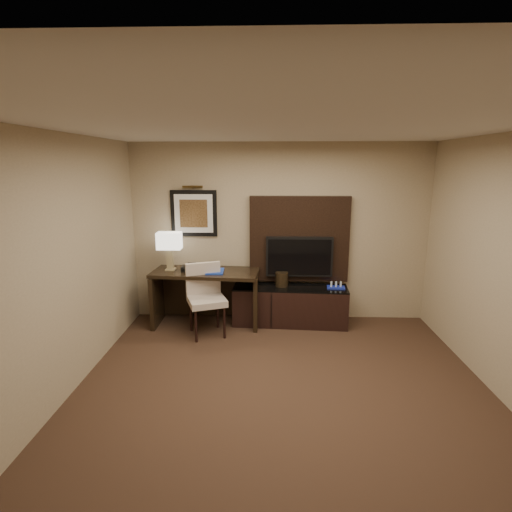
{
  "coord_description": "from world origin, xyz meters",
  "views": [
    {
      "loc": [
        -0.16,
        -3.52,
        2.39
      ],
      "look_at": [
        -0.33,
        1.8,
        1.15
      ],
      "focal_mm": 28.0,
      "sensor_mm": 36.0,
      "label": 1
    }
  ],
  "objects_px": {
    "table_lamp": "(170,250)",
    "credenza": "(290,305)",
    "tv": "(299,257)",
    "desk_phone": "(189,267)",
    "desk": "(206,298)",
    "minibar_tray": "(336,285)",
    "ice_bucket": "(282,279)",
    "desk_chair": "(207,300)"
  },
  "relations": [
    {
      "from": "desk_phone",
      "to": "ice_bucket",
      "type": "bearing_deg",
      "value": 0.62
    },
    {
      "from": "desk",
      "to": "credenza",
      "type": "height_order",
      "value": "desk"
    },
    {
      "from": "desk",
      "to": "table_lamp",
      "type": "bearing_deg",
      "value": -179.94
    },
    {
      "from": "desk",
      "to": "minibar_tray",
      "type": "distance_m",
      "value": 1.95
    },
    {
      "from": "desk",
      "to": "table_lamp",
      "type": "xyz_separation_m",
      "value": [
        -0.53,
        0.04,
        0.72
      ]
    },
    {
      "from": "desk",
      "to": "minibar_tray",
      "type": "xyz_separation_m",
      "value": [
        1.94,
        0.02,
        0.21
      ]
    },
    {
      "from": "desk_chair",
      "to": "table_lamp",
      "type": "distance_m",
      "value": 0.96
    },
    {
      "from": "desk_phone",
      "to": "desk",
      "type": "bearing_deg",
      "value": -3.36
    },
    {
      "from": "table_lamp",
      "to": "ice_bucket",
      "type": "relative_size",
      "value": 2.82
    },
    {
      "from": "credenza",
      "to": "tv",
      "type": "xyz_separation_m",
      "value": [
        0.13,
        0.14,
        0.73
      ]
    },
    {
      "from": "tv",
      "to": "desk_chair",
      "type": "bearing_deg",
      "value": -156.41
    },
    {
      "from": "tv",
      "to": "desk_chair",
      "type": "xyz_separation_m",
      "value": [
        -1.33,
        -0.58,
        -0.5
      ]
    },
    {
      "from": "table_lamp",
      "to": "credenza",
      "type": "bearing_deg",
      "value": 0.25
    },
    {
      "from": "table_lamp",
      "to": "desk_phone",
      "type": "relative_size",
      "value": 2.79
    },
    {
      "from": "credenza",
      "to": "desk_chair",
      "type": "distance_m",
      "value": 1.29
    },
    {
      "from": "desk",
      "to": "desk_phone",
      "type": "xyz_separation_m",
      "value": [
        -0.24,
        0.0,
        0.47
      ]
    },
    {
      "from": "credenza",
      "to": "desk",
      "type": "bearing_deg",
      "value": -174.41
    },
    {
      "from": "table_lamp",
      "to": "minibar_tray",
      "type": "xyz_separation_m",
      "value": [
        2.47,
        -0.02,
        -0.51
      ]
    },
    {
      "from": "credenza",
      "to": "minibar_tray",
      "type": "bearing_deg",
      "value": 0.69
    },
    {
      "from": "credenza",
      "to": "desk_chair",
      "type": "xyz_separation_m",
      "value": [
        -1.19,
        -0.44,
        0.23
      ]
    },
    {
      "from": "desk_phone",
      "to": "tv",
      "type": "bearing_deg",
      "value": 3.55
    },
    {
      "from": "desk",
      "to": "desk_phone",
      "type": "distance_m",
      "value": 0.53
    },
    {
      "from": "desk_chair",
      "to": "table_lamp",
      "type": "relative_size",
      "value": 1.71
    },
    {
      "from": "minibar_tray",
      "to": "tv",
      "type": "bearing_deg",
      "value": 162.48
    },
    {
      "from": "credenza",
      "to": "tv",
      "type": "distance_m",
      "value": 0.75
    },
    {
      "from": "desk_chair",
      "to": "tv",
      "type": "bearing_deg",
      "value": 2.83
    },
    {
      "from": "desk_chair",
      "to": "ice_bucket",
      "type": "distance_m",
      "value": 1.18
    },
    {
      "from": "desk_phone",
      "to": "credenza",
      "type": "bearing_deg",
      "value": -1.17
    },
    {
      "from": "tv",
      "to": "desk_phone",
      "type": "relative_size",
      "value": 4.59
    },
    {
      "from": "credenza",
      "to": "minibar_tray",
      "type": "xyz_separation_m",
      "value": [
        0.67,
        -0.03,
        0.34
      ]
    },
    {
      "from": "desk",
      "to": "ice_bucket",
      "type": "distance_m",
      "value": 1.17
    },
    {
      "from": "tv",
      "to": "desk_phone",
      "type": "bearing_deg",
      "value": -173.43
    },
    {
      "from": "desk",
      "to": "ice_bucket",
      "type": "xyz_separation_m",
      "value": [
        1.13,
        0.09,
        0.27
      ]
    },
    {
      "from": "tv",
      "to": "ice_bucket",
      "type": "bearing_deg",
      "value": -158.9
    },
    {
      "from": "table_lamp",
      "to": "desk_phone",
      "type": "height_order",
      "value": "table_lamp"
    },
    {
      "from": "minibar_tray",
      "to": "table_lamp",
      "type": "bearing_deg",
      "value": 179.46
    },
    {
      "from": "desk_chair",
      "to": "ice_bucket",
      "type": "bearing_deg",
      "value": 3.43
    },
    {
      "from": "desk",
      "to": "desk_chair",
      "type": "bearing_deg",
      "value": -75.25
    },
    {
      "from": "table_lamp",
      "to": "ice_bucket",
      "type": "height_order",
      "value": "table_lamp"
    },
    {
      "from": "tv",
      "to": "minibar_tray",
      "type": "xyz_separation_m",
      "value": [
        0.54,
        -0.17,
        -0.39
      ]
    },
    {
      "from": "ice_bucket",
      "to": "minibar_tray",
      "type": "xyz_separation_m",
      "value": [
        0.8,
        -0.07,
        -0.06
      ]
    },
    {
      "from": "minibar_tray",
      "to": "desk_chair",
      "type": "bearing_deg",
      "value": -167.68
    }
  ]
}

